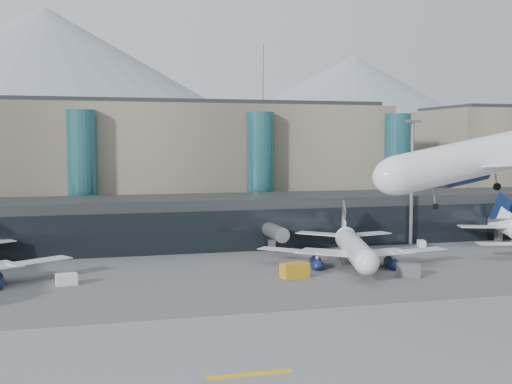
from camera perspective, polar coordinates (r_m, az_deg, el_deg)
ground at (r=80.53m, az=10.90°, el=-10.80°), size 900.00×900.00×0.00m
runway_strip at (r=67.90m, az=16.54°, el=-13.80°), size 400.00×40.00×0.04m
runway_markings at (r=67.89m, az=16.54°, el=-13.78°), size 128.00×1.00×0.02m
concourse at (r=133.07m, az=0.11°, el=-2.49°), size 170.00×27.00×10.00m
terminal_main at (r=160.30m, az=-11.56°, el=2.36°), size 130.00×30.00×31.00m
teal_towers at (r=145.37m, az=-7.26°, el=1.64°), size 116.40×19.40×46.00m
mountain_ridge at (r=453.38m, az=-8.47°, el=7.54°), size 910.00×400.00×110.00m
lightmast_mid at (r=134.30m, az=13.69°, el=1.49°), size 3.00×1.20×25.60m
jet_parked_mid at (r=112.70m, az=8.54°, el=-4.20°), size 33.25×34.55×11.09m
veh_a at (r=99.53m, az=-16.50°, el=-7.45°), size 3.28×2.24×1.70m
veh_c at (r=103.97m, az=13.38°, el=-6.78°), size 4.17×3.33×2.05m
veh_d at (r=133.41m, az=14.49°, el=-4.47°), size 1.88×2.65×1.37m
veh_g at (r=115.94m, az=5.85°, el=-5.74°), size 1.90×2.35×1.19m
veh_h at (r=100.48m, az=3.46°, el=-6.98°), size 4.57×2.98×2.33m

